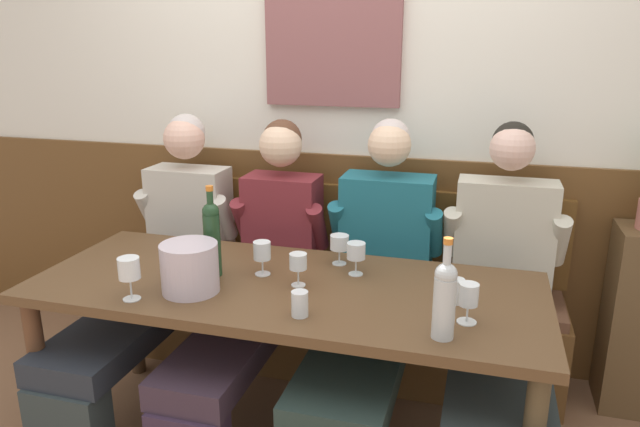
{
  "coord_description": "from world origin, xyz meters",
  "views": [
    {
      "loc": [
        0.72,
        -1.87,
        1.66
      ],
      "look_at": [
        0.06,
        0.45,
        0.95
      ],
      "focal_mm": 32.93,
      "sensor_mm": 36.0,
      "label": 1
    }
  ],
  "objects_px": {
    "person_right_seat": "(502,303)",
    "ice_bucket": "(190,268)",
    "dining_table": "(285,303)",
    "wine_glass_mid_right": "(298,263)",
    "wall_bench": "(329,315)",
    "wine_glass_near_bucket": "(262,252)",
    "wine_glass_center_rear": "(469,296)",
    "wine_glass_right_end": "(356,252)",
    "wine_glass_mid_left": "(339,243)",
    "water_tumbler_center": "(456,291)",
    "person_left_seat": "(373,284)",
    "wine_bottle_green_tall": "(212,236)",
    "person_center_left_seat": "(159,261)",
    "wine_glass_by_bottle": "(185,251)",
    "wine_glass_center_front": "(129,270)",
    "wine_bottle_amber_mid": "(445,297)",
    "person_center_right_seat": "(260,270)",
    "water_tumbler_left": "(300,304)"
  },
  "relations": [
    {
      "from": "wine_bottle_amber_mid",
      "to": "wine_bottle_green_tall",
      "type": "distance_m",
      "value": 0.98
    },
    {
      "from": "wine_glass_right_end",
      "to": "wine_bottle_green_tall",
      "type": "bearing_deg",
      "value": -163.81
    },
    {
      "from": "wine_glass_mid_left",
      "to": "water_tumbler_center",
      "type": "relative_size",
      "value": 1.4
    },
    {
      "from": "dining_table",
      "to": "wine_glass_mid_right",
      "type": "height_order",
      "value": "wine_glass_mid_right"
    },
    {
      "from": "person_center_left_seat",
      "to": "person_center_right_seat",
      "type": "distance_m",
      "value": 0.52
    },
    {
      "from": "wine_glass_right_end",
      "to": "water_tumbler_center",
      "type": "distance_m",
      "value": 0.44
    },
    {
      "from": "wall_bench",
      "to": "wine_bottle_amber_mid",
      "type": "height_order",
      "value": "wine_bottle_amber_mid"
    },
    {
      "from": "person_center_left_seat",
      "to": "wine_glass_center_rear",
      "type": "height_order",
      "value": "person_center_left_seat"
    },
    {
      "from": "person_center_left_seat",
      "to": "wine_bottle_green_tall",
      "type": "bearing_deg",
      "value": -35.57
    },
    {
      "from": "dining_table",
      "to": "person_center_left_seat",
      "type": "distance_m",
      "value": 0.83
    },
    {
      "from": "person_center_left_seat",
      "to": "person_right_seat",
      "type": "height_order",
      "value": "person_right_seat"
    },
    {
      "from": "wine_glass_center_rear",
      "to": "person_left_seat",
      "type": "bearing_deg",
      "value": 130.63
    },
    {
      "from": "person_right_seat",
      "to": "water_tumbler_center",
      "type": "height_order",
      "value": "person_right_seat"
    },
    {
      "from": "wine_glass_right_end",
      "to": "wine_glass_near_bucket",
      "type": "bearing_deg",
      "value": -164.19
    },
    {
      "from": "person_center_right_seat",
      "to": "person_right_seat",
      "type": "bearing_deg",
      "value": -1.27
    },
    {
      "from": "wine_bottle_amber_mid",
      "to": "wine_glass_center_front",
      "type": "xyz_separation_m",
      "value": [
        -1.13,
        -0.02,
        -0.03
      ]
    },
    {
      "from": "person_left_seat",
      "to": "wine_glass_center_rear",
      "type": "xyz_separation_m",
      "value": [
        0.41,
        -0.48,
        0.21
      ]
    },
    {
      "from": "person_center_right_seat",
      "to": "wine_bottle_green_tall",
      "type": "bearing_deg",
      "value": -101.14
    },
    {
      "from": "ice_bucket",
      "to": "wine_glass_by_bottle",
      "type": "height_order",
      "value": "ice_bucket"
    },
    {
      "from": "person_right_seat",
      "to": "ice_bucket",
      "type": "height_order",
      "value": "person_right_seat"
    },
    {
      "from": "person_center_left_seat",
      "to": "wine_glass_by_bottle",
      "type": "relative_size",
      "value": 9.37
    },
    {
      "from": "wine_glass_right_end",
      "to": "person_center_left_seat",
      "type": "bearing_deg",
      "value": 170.79
    },
    {
      "from": "wine_glass_center_front",
      "to": "wine_glass_near_bucket",
      "type": "height_order",
      "value": "wine_glass_center_front"
    },
    {
      "from": "person_right_seat",
      "to": "wine_glass_near_bucket",
      "type": "relative_size",
      "value": 9.41
    },
    {
      "from": "wall_bench",
      "to": "wine_glass_mid_right",
      "type": "height_order",
      "value": "wall_bench"
    },
    {
      "from": "wall_bench",
      "to": "dining_table",
      "type": "relative_size",
      "value": 1.15
    },
    {
      "from": "wall_bench",
      "to": "water_tumbler_center",
      "type": "relative_size",
      "value": 25.12
    },
    {
      "from": "person_center_left_seat",
      "to": "wine_bottle_green_tall",
      "type": "relative_size",
      "value": 3.49
    },
    {
      "from": "wine_glass_right_end",
      "to": "wine_glass_mid_left",
      "type": "height_order",
      "value": "wine_glass_right_end"
    },
    {
      "from": "person_right_seat",
      "to": "ice_bucket",
      "type": "relative_size",
      "value": 6.08
    },
    {
      "from": "person_center_left_seat",
      "to": "wine_bottle_green_tall",
      "type": "height_order",
      "value": "person_center_left_seat"
    },
    {
      "from": "person_center_right_seat",
      "to": "water_tumbler_left",
      "type": "distance_m",
      "value": 0.72
    },
    {
      "from": "wine_glass_center_front",
      "to": "ice_bucket",
      "type": "bearing_deg",
      "value": 35.95
    },
    {
      "from": "person_left_seat",
      "to": "wine_glass_center_front",
      "type": "distance_m",
      "value": 1.03
    },
    {
      "from": "wine_glass_near_bucket",
      "to": "wine_glass_center_rear",
      "type": "bearing_deg",
      "value": -14.09
    },
    {
      "from": "person_right_seat",
      "to": "wine_glass_by_bottle",
      "type": "relative_size",
      "value": 9.51
    },
    {
      "from": "wine_glass_center_rear",
      "to": "water_tumbler_center",
      "type": "relative_size",
      "value": 1.54
    },
    {
      "from": "wine_glass_right_end",
      "to": "wine_glass_mid_left",
      "type": "relative_size",
      "value": 1.05
    },
    {
      "from": "person_left_seat",
      "to": "wine_glass_right_end",
      "type": "height_order",
      "value": "person_left_seat"
    },
    {
      "from": "wine_glass_mid_right",
      "to": "wine_glass_right_end",
      "type": "bearing_deg",
      "value": 41.91
    },
    {
      "from": "wine_glass_near_bucket",
      "to": "wine_glass_center_rear",
      "type": "distance_m",
      "value": 0.85
    },
    {
      "from": "person_right_seat",
      "to": "wine_bottle_green_tall",
      "type": "height_order",
      "value": "person_right_seat"
    },
    {
      "from": "dining_table",
      "to": "person_right_seat",
      "type": "relative_size",
      "value": 1.52
    },
    {
      "from": "dining_table",
      "to": "person_center_right_seat",
      "type": "relative_size",
      "value": 1.55
    },
    {
      "from": "wine_glass_right_end",
      "to": "ice_bucket",
      "type": "bearing_deg",
      "value": -149.53
    },
    {
      "from": "person_right_seat",
      "to": "wine_glass_center_front",
      "type": "xyz_separation_m",
      "value": [
        -1.33,
        -0.61,
        0.23
      ]
    },
    {
      "from": "wine_glass_right_end",
      "to": "wine_bottle_amber_mid",
      "type": "bearing_deg",
      "value": -49.01
    },
    {
      "from": "person_center_left_seat",
      "to": "wine_glass_mid_right",
      "type": "height_order",
      "value": "person_center_left_seat"
    },
    {
      "from": "wine_glass_center_rear",
      "to": "water_tumbler_center",
      "type": "distance_m",
      "value": 0.16
    },
    {
      "from": "wine_bottle_amber_mid",
      "to": "wine_glass_right_end",
      "type": "height_order",
      "value": "wine_bottle_amber_mid"
    }
  ]
}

